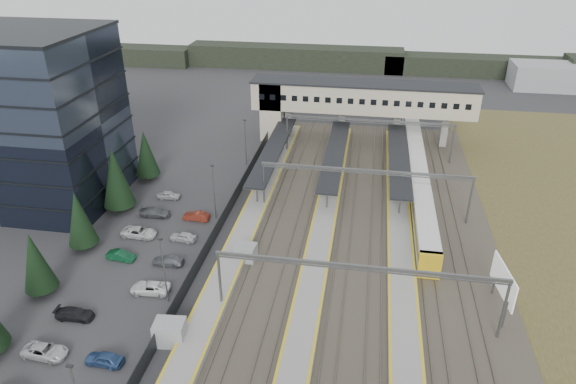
% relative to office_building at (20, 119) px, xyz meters
% --- Properties ---
extents(ground, '(220.00, 220.00, 0.00)m').
position_rel_office_building_xyz_m(ground, '(36.00, -12.00, -12.19)').
color(ground, '#2B2B2D').
rests_on(ground, ground).
extents(office_building, '(24.30, 18.30, 24.30)m').
position_rel_office_building_xyz_m(office_building, '(0.00, 0.00, 0.00)').
color(office_building, '#374155').
rests_on(office_building, ground).
extents(conifer_row, '(4.42, 49.82, 9.50)m').
position_rel_office_building_xyz_m(conifer_row, '(14.00, -15.86, -7.36)').
color(conifer_row, black).
rests_on(conifer_row, ground).
extents(car_park, '(10.60, 44.33, 1.29)m').
position_rel_office_building_xyz_m(car_park, '(22.22, -20.31, -11.59)').
color(car_park, silver).
rests_on(car_park, ground).
extents(lampposts, '(0.50, 53.25, 8.07)m').
position_rel_office_building_xyz_m(lampposts, '(28.00, -10.75, -7.86)').
color(lampposts, '#5E6063').
rests_on(lampposts, ground).
extents(fence, '(0.08, 90.00, 2.00)m').
position_rel_office_building_xyz_m(fence, '(29.50, -7.00, -11.19)').
color(fence, '#26282B').
rests_on(fence, ground).
extents(relay_cabin_near, '(3.12, 2.41, 2.45)m').
position_rel_office_building_xyz_m(relay_cabin_near, '(30.51, -25.70, -10.97)').
color(relay_cabin_near, gray).
rests_on(relay_cabin_near, ground).
extents(relay_cabin_far, '(2.59, 2.23, 2.20)m').
position_rel_office_building_xyz_m(relay_cabin_far, '(34.52, -11.17, -11.09)').
color(relay_cabin_far, gray).
rests_on(relay_cabin_far, ground).
extents(rail_corridor, '(34.00, 90.00, 0.92)m').
position_rel_office_building_xyz_m(rail_corridor, '(45.34, -7.00, -11.90)').
color(rail_corridor, '#3E3A2F').
rests_on(rail_corridor, ground).
extents(canopies, '(23.10, 30.00, 3.28)m').
position_rel_office_building_xyz_m(canopies, '(43.00, 15.00, -8.27)').
color(canopies, black).
rests_on(canopies, ground).
extents(footbridge, '(40.40, 6.40, 11.20)m').
position_rel_office_building_xyz_m(footbridge, '(43.70, 30.00, -4.26)').
color(footbridge, '#B8A690').
rests_on(footbridge, ground).
extents(gantries, '(28.40, 62.28, 7.17)m').
position_rel_office_building_xyz_m(gantries, '(48.00, -9.00, -6.20)').
color(gantries, '#5E6063').
rests_on(gantries, ground).
extents(train, '(2.59, 54.18, 3.27)m').
position_rel_office_building_xyz_m(train, '(56.00, 15.23, -10.33)').
color(train, silver).
rests_on(train, ground).
extents(billboard, '(1.04, 6.38, 5.54)m').
position_rel_office_building_xyz_m(billboard, '(62.75, -15.76, -8.44)').
color(billboard, '#5E6063').
rests_on(billboard, ground).
extents(treeline_far, '(170.00, 19.00, 7.00)m').
position_rel_office_building_xyz_m(treeline_far, '(59.81, 80.28, -9.24)').
color(treeline_far, black).
rests_on(treeline_far, ground).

